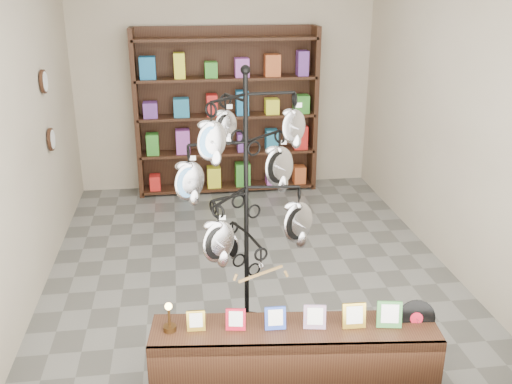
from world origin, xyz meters
The scene contains 6 objects.
ground centered at (0.00, 0.00, 0.00)m, with size 5.00×5.00×0.00m, color slate.
room_envelope centered at (0.00, 0.00, 1.85)m, with size 5.00×5.00×5.00m.
display_tree centered at (-0.16, -1.12, 1.27)m, with size 1.21×1.21×2.20m.
front_shelf centered at (0.08, -1.88, 0.25)m, with size 2.04×0.62×0.71m.
back_shelving centered at (0.00, 2.30, 1.03)m, with size 2.42×0.36×2.20m.
wall_clocks centered at (-1.97, 0.80, 1.50)m, with size 0.03×0.24×0.84m.
Camera 1 is at (-0.65, -5.18, 2.78)m, focal length 40.00 mm.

